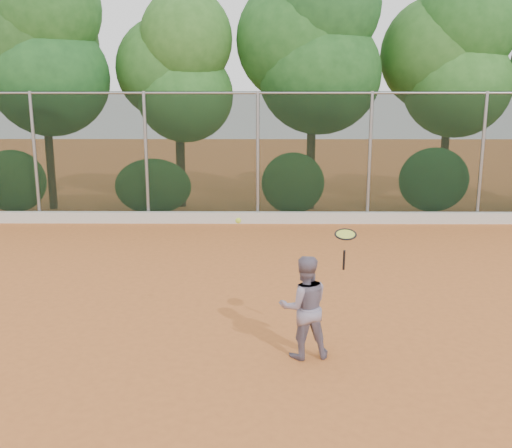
{
  "coord_description": "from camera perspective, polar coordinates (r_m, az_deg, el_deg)",
  "views": [
    {
      "loc": [
        0.07,
        -8.31,
        3.3
      ],
      "look_at": [
        0.0,
        1.0,
        1.25
      ],
      "focal_mm": 40.0,
      "sensor_mm": 36.0,
      "label": 1
    }
  ],
  "objects": [
    {
      "name": "ground",
      "position": [
        8.94,
        -0.05,
        -9.24
      ],
      "size": [
        80.0,
        80.0,
        0.0
      ],
      "primitive_type": "plane",
      "color": "#C96B2F",
      "rests_on": "ground"
    },
    {
      "name": "concrete_curb",
      "position": [
        15.45,
        0.17,
        0.65
      ],
      "size": [
        24.0,
        0.2,
        0.3
      ],
      "primitive_type": "cube",
      "color": "beige",
      "rests_on": "ground"
    },
    {
      "name": "tennis_player",
      "position": [
        7.43,
        4.85,
        -8.26
      ],
      "size": [
        0.73,
        0.61,
        1.36
      ],
      "primitive_type": "imported",
      "rotation": [
        0.0,
        0.0,
        3.29
      ],
      "color": "gray",
      "rests_on": "ground"
    },
    {
      "name": "chainlink_fence",
      "position": [
        15.38,
        0.18,
        7.03
      ],
      "size": [
        24.09,
        0.09,
        3.5
      ],
      "color": "black",
      "rests_on": "ground"
    },
    {
      "name": "foliage_backdrop",
      "position": [
        17.34,
        -1.66,
        16.05
      ],
      "size": [
        23.7,
        3.63,
        7.55
      ],
      "color": "#3C2917",
      "rests_on": "ground"
    },
    {
      "name": "tennis_racket",
      "position": [
        7.18,
        8.93,
        -1.33
      ],
      "size": [
        0.31,
        0.3,
        0.54
      ],
      "color": "black",
      "rests_on": "ground"
    },
    {
      "name": "tennis_ball_in_flight",
      "position": [
        7.19,
        -1.79,
        0.34
      ],
      "size": [
        0.07,
        0.07,
        0.07
      ],
      "color": "#C4E333",
      "rests_on": "ground"
    }
  ]
}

